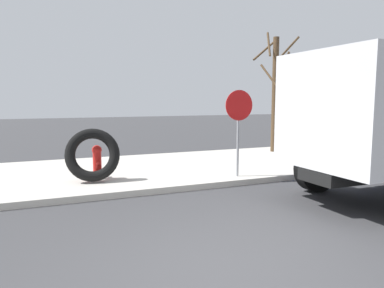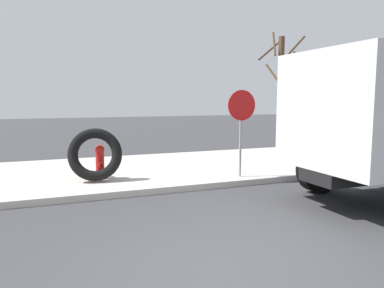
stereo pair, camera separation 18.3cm
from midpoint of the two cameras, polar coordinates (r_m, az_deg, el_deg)
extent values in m
plane|color=#38383A|center=(4.69, 3.44, -19.92)|extent=(80.00, 80.00, 0.00)
cube|color=#BCB7AD|center=(10.60, -12.44, -4.32)|extent=(36.00, 5.00, 0.15)
cylinder|color=red|center=(9.46, -14.88, -3.25)|extent=(0.21, 0.21, 0.66)
sphere|color=red|center=(9.40, -14.95, -0.90)|extent=(0.24, 0.24, 0.24)
cylinder|color=red|center=(9.26, -14.73, -2.96)|extent=(0.09, 0.17, 0.09)
cylinder|color=red|center=(9.63, -15.05, -2.60)|extent=(0.09, 0.17, 0.09)
cylinder|color=red|center=(9.28, -14.71, -3.44)|extent=(0.11, 0.17, 0.11)
torus|color=black|center=(9.13, -15.59, -1.62)|extent=(1.36, 0.81, 1.29)
cylinder|color=gray|center=(9.44, 6.51, 1.59)|extent=(0.06, 0.06, 2.19)
cylinder|color=red|center=(9.36, 6.69, 5.93)|extent=(0.76, 0.02, 0.76)
cube|color=silver|center=(7.78, 23.42, 4.78)|extent=(2.00, 2.50, 2.20)
cylinder|color=black|center=(8.96, 18.10, -3.48)|extent=(1.10, 0.30, 1.10)
cylinder|color=#4C3823|center=(14.19, 12.24, 7.35)|extent=(0.22, 0.22, 4.21)
cylinder|color=#4C3823|center=(14.41, 13.54, 11.65)|extent=(0.14, 0.74, 0.95)
cylinder|color=#4C3823|center=(14.28, 11.35, 14.81)|extent=(0.31, 0.58, 0.94)
cylinder|color=#4C3823|center=(14.71, 10.80, 14.02)|extent=(1.18, 0.28, 0.87)
cylinder|color=#4C3823|center=(13.94, 11.31, 10.33)|extent=(0.27, 0.79, 0.83)
cylinder|color=#4C3823|center=(14.73, 13.90, 13.72)|extent=(0.35, 1.16, 0.94)
camera|label=1|loc=(0.09, -90.74, -0.09)|focal=34.73mm
camera|label=2|loc=(0.09, 89.26, 0.09)|focal=34.73mm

